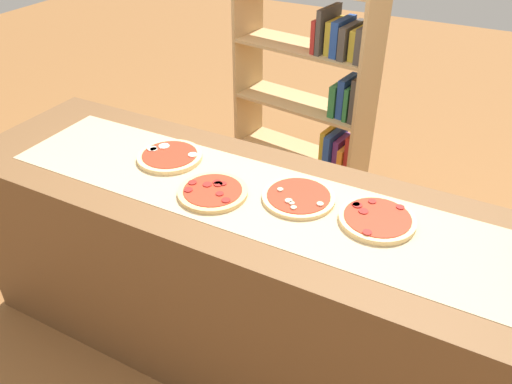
# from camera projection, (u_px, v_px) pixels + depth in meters

# --- Properties ---
(ground_plane) EXTENTS (12.00, 12.00, 0.00)m
(ground_plane) POSITION_uv_depth(u_px,v_px,m) (256.00, 348.00, 2.44)
(ground_plane) COLOR brown
(counter) EXTENTS (2.58, 0.74, 0.89)m
(counter) POSITION_uv_depth(u_px,v_px,m) (256.00, 281.00, 2.19)
(counter) COLOR brown
(counter) RESTS_ON ground_plane
(parchment_paper) EXTENTS (2.11, 0.47, 0.00)m
(parchment_paper) POSITION_uv_depth(u_px,v_px,m) (256.00, 196.00, 1.94)
(parchment_paper) COLOR tan
(parchment_paper) RESTS_ON counter
(pizza_mozzarella_0) EXTENTS (0.28, 0.28, 0.03)m
(pizza_mozzarella_0) POSITION_uv_depth(u_px,v_px,m) (170.00, 156.00, 2.16)
(pizza_mozzarella_0) COLOR #E5C17F
(pizza_mozzarella_0) RESTS_ON parchment_paper
(pizza_pepperoni_1) EXTENTS (0.27, 0.27, 0.02)m
(pizza_pepperoni_1) POSITION_uv_depth(u_px,v_px,m) (213.00, 192.00, 1.94)
(pizza_pepperoni_1) COLOR #DBB26B
(pizza_pepperoni_1) RESTS_ON parchment_paper
(pizza_mushroom_2) EXTENTS (0.28, 0.28, 0.03)m
(pizza_mushroom_2) POSITION_uv_depth(u_px,v_px,m) (299.00, 197.00, 1.92)
(pizza_mushroom_2) COLOR #E5C17F
(pizza_mushroom_2) RESTS_ON parchment_paper
(pizza_pepperoni_3) EXTENTS (0.27, 0.27, 0.03)m
(pizza_pepperoni_3) POSITION_uv_depth(u_px,v_px,m) (377.00, 219.00, 1.80)
(pizza_pepperoni_3) COLOR #E5C17F
(pizza_pepperoni_3) RESTS_ON parchment_paper
(bookshelf) EXTENTS (0.88, 0.41, 1.40)m
(bookshelf) POSITION_uv_depth(u_px,v_px,m) (320.00, 108.00, 3.03)
(bookshelf) COLOR tan
(bookshelf) RESTS_ON ground_plane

